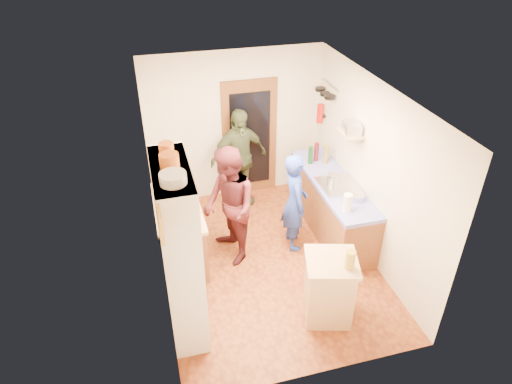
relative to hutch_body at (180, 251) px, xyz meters
name	(u,v)px	position (x,y,z in m)	size (l,w,h in m)	color
floor	(267,261)	(1.30, 0.80, -1.11)	(3.00, 4.00, 0.02)	brown
ceiling	(270,92)	(1.30, 0.80, 1.51)	(3.00, 4.00, 0.02)	silver
wall_back	(235,126)	(1.30, 2.81, 0.20)	(3.00, 0.02, 2.60)	beige
wall_front	(326,290)	(1.30, -1.21, 0.20)	(3.00, 0.02, 2.60)	beige
wall_left	(154,202)	(-0.21, 0.80, 0.20)	(0.02, 4.00, 2.60)	beige
wall_right	(371,171)	(2.81, 0.80, 0.20)	(0.02, 4.00, 2.60)	beige
door_frame	(250,139)	(1.55, 2.77, -0.05)	(0.95, 0.06, 2.10)	brown
door_glass	(250,140)	(1.55, 2.74, -0.05)	(0.70, 0.02, 1.70)	black
hutch_body	(180,251)	(0.00, 0.00, 0.00)	(0.40, 1.20, 2.20)	white
hutch_top_shelf	(170,170)	(0.00, 0.00, 1.08)	(0.40, 1.14, 0.04)	white
plate_stack	(173,178)	(0.00, -0.31, 1.16)	(0.27, 0.27, 0.11)	white
orange_pot_a	(169,161)	(0.00, 0.00, 1.18)	(0.20, 0.20, 0.16)	orange
orange_pot_b	(166,149)	(0.00, 0.31, 1.17)	(0.16, 0.16, 0.14)	orange
left_counter_base	(180,233)	(0.10, 1.25, -0.68)	(0.60, 1.40, 0.85)	brown
left_counter_top	(177,207)	(0.10, 1.25, -0.23)	(0.64, 1.44, 0.05)	tan
toaster	(184,218)	(0.15, 0.81, -0.11)	(0.23, 0.15, 0.17)	white
kettle	(174,208)	(0.05, 1.07, -0.12)	(0.14, 0.14, 0.16)	white
orange_bowl	(181,197)	(0.18, 1.39, -0.16)	(0.18, 0.18, 0.08)	orange
chopping_board	(174,186)	(0.12, 1.77, -0.19)	(0.30, 0.22, 0.03)	tan
right_counter_base	(331,207)	(2.50, 1.30, -0.68)	(0.60, 2.20, 0.84)	brown
right_counter_top	(334,183)	(2.50, 1.30, -0.23)	(0.62, 2.22, 0.06)	#1415B6
hob	(338,185)	(2.50, 1.14, -0.18)	(0.55, 0.58, 0.04)	silver
pot_on_hob	(333,178)	(2.45, 1.23, -0.10)	(0.18, 0.18, 0.12)	silver
bottle_a	(310,155)	(2.35, 1.93, -0.05)	(0.07, 0.07, 0.30)	#143F14
bottle_b	(316,152)	(2.48, 2.00, -0.04)	(0.08, 0.08, 0.31)	#591419
bottle_c	(326,154)	(2.61, 1.89, -0.04)	(0.08, 0.08, 0.31)	olive
paper_towel	(347,203)	(2.35, 0.52, -0.07)	(0.12, 0.12, 0.26)	white
mixing_bowl	(356,197)	(2.60, 0.74, -0.15)	(0.24, 0.24, 0.09)	silver
island_base	(329,290)	(1.74, -0.41, -0.67)	(0.55, 0.55, 0.86)	tan
island_top	(332,262)	(1.74, -0.41, -0.22)	(0.62, 0.62, 0.05)	tan
cutting_board	(327,259)	(1.71, -0.35, -0.21)	(0.35, 0.28, 0.02)	white
oil_jar	(350,260)	(1.88, -0.57, -0.07)	(0.12, 0.12, 0.24)	#AD9E2D
pan_rail	(330,85)	(2.76, 2.33, 0.95)	(0.02, 0.02, 0.65)	silver
pan_hang_a	(330,97)	(2.70, 2.15, 0.82)	(0.18, 0.18, 0.05)	black
pan_hang_b	(325,94)	(2.70, 2.35, 0.80)	(0.16, 0.16, 0.05)	black
pan_hang_c	(320,89)	(2.70, 2.55, 0.81)	(0.17, 0.17, 0.05)	black
wall_shelf	(351,134)	(2.67, 1.25, 0.60)	(0.26, 0.42, 0.03)	tan
radio	(352,128)	(2.67, 1.25, 0.69)	(0.22, 0.30, 0.15)	silver
ext_bracket	(323,116)	(2.77, 2.50, 0.35)	(0.06, 0.10, 0.04)	black
fire_extinguisher	(320,114)	(2.71, 2.50, 0.40)	(0.11, 0.11, 0.32)	red
picture_frame	(161,225)	(-0.18, -0.75, 0.95)	(0.03, 0.25, 0.30)	gold
person_hob	(297,203)	(1.82, 1.05, -0.32)	(0.57, 0.37, 1.56)	#253DA5
person_left	(230,205)	(0.83, 1.09, -0.21)	(0.87, 0.68, 1.78)	#48191D
person_back	(240,158)	(1.29, 2.44, -0.22)	(1.03, 0.43, 1.75)	#374328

